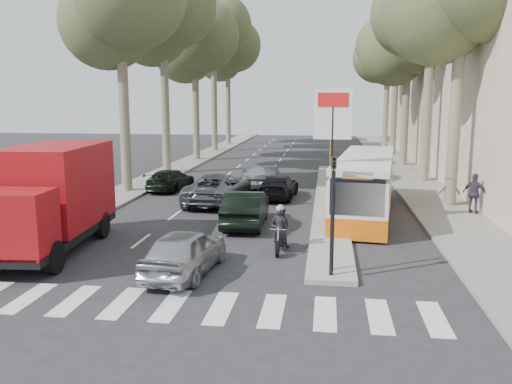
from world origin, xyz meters
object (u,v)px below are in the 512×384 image
Objects in this scene: dark_hatchback at (246,208)px; red_truck at (49,197)px; silver_hatchback at (185,251)px; city_bus at (365,184)px; motorcycle at (280,229)px.

dark_hatchback is 7.69m from red_truck.
red_truck reaches higher than dark_hatchback.
red_truck is at bearing -13.89° from silver_hatchback.
red_truck is 0.66× the size of city_bus.
motorcycle reaches higher than silver_hatchback.
motorcycle is at bearing 3.63° from red_truck.
red_truck is at bearing -172.13° from motorcycle.
dark_hatchback is 2.30× the size of motorcycle.
motorcycle is (1.72, -3.46, 0.01)m from dark_hatchback.
motorcycle is (2.60, 2.95, 0.05)m from silver_hatchback.
silver_hatchback is 0.39× the size of city_bus.
dark_hatchback is at bearing 32.44° from red_truck.
red_truck is 7.97m from motorcycle.
motorcycle is at bearing -125.41° from silver_hatchback.
red_truck is (-6.10, -4.53, 1.17)m from dark_hatchback.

